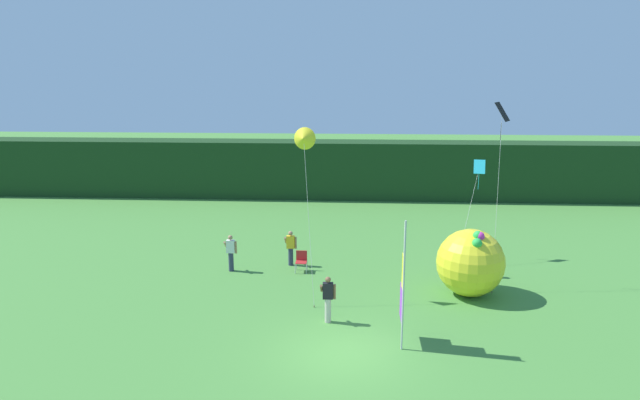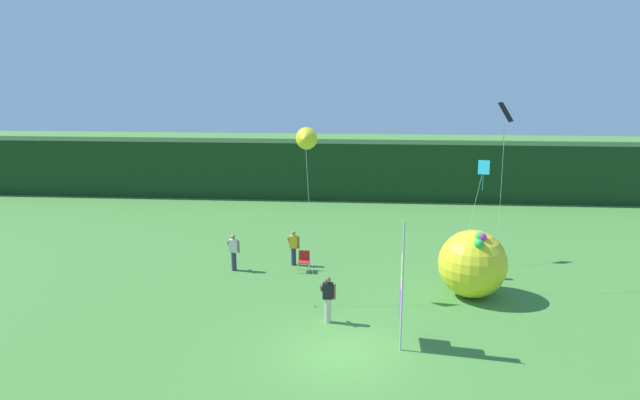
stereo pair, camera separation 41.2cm
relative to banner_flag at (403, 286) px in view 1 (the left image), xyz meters
name	(u,v)px [view 1 (the left image)]	position (x,y,z in m)	size (l,w,h in m)	color
ground_plane	(342,354)	(-1.87, -0.71, -2.03)	(120.00, 120.00, 0.00)	#478438
distant_treeline	(349,170)	(-1.87, 21.44, -0.11)	(80.00, 2.40, 3.83)	#193819
banner_flag	(403,286)	(0.00, 0.00, 0.00)	(0.06, 1.03, 4.23)	#B7B7BC
person_near_banner	(291,247)	(-4.35, 7.43, -1.18)	(0.55, 0.48, 1.60)	#2D334C
person_mid_field	(328,298)	(-2.42, 1.57, -1.13)	(0.55, 0.48, 1.68)	#B7B2A3
person_far_left	(231,252)	(-6.87, 6.52, -1.16)	(0.55, 0.48, 1.63)	#2D334C
person_far_right	(473,255)	(3.54, 6.53, -1.08)	(0.55, 0.48, 1.77)	black
inflatable_balloon	(470,263)	(3.00, 4.37, -0.70)	(2.64, 2.64, 2.74)	yellow
folding_chair	(301,260)	(-3.80, 6.69, -1.51)	(0.51, 0.51, 0.89)	#BCBCC1
kite_yellow_delta_0	(304,139)	(-3.45, 4.19, 4.09)	(0.93, 1.68, 6.56)	brown
kite_cyan_diamond_1	(478,173)	(4.13, 9.17, 1.99)	(1.55, 2.46, 4.57)	brown
kite_black_diamond_2	(502,121)	(4.24, 6.09, 4.62)	(0.74, 1.99, 7.38)	brown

